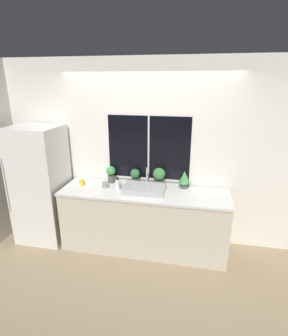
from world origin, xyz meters
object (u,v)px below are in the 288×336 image
object	(u,v)px
potted_plant_far_left	(111,173)
potted_plant_center_right	(159,176)
sink	(144,189)
potted_plant_center_left	(135,175)
mug_yellow	(82,182)
soap_bottle	(118,184)
potted_plant_far_right	(184,178)
mug_grey	(105,185)
refrigerator	(41,185)

from	to	relation	value
potted_plant_far_left	potted_plant_center_right	bearing A→B (deg)	-0.00
sink	potted_plant_center_left	size ratio (longest dim) A/B	2.43
potted_plant_far_left	mug_yellow	distance (m)	0.45
soap_bottle	potted_plant_center_left	bearing A→B (deg)	51.07
potted_plant_far_left	potted_plant_center_right	world-z (taller)	potted_plant_center_right
potted_plant_far_right	mug_grey	bearing A→B (deg)	-169.34
potted_plant_center_left	potted_plant_far_right	xyz separation A→B (m)	(0.73, 0.00, 0.01)
potted_plant_far_left	potted_plant_center_right	xyz separation A→B (m)	(0.73, -0.00, 0.02)
potted_plant_far_right	mug_yellow	bearing A→B (deg)	-172.59
potted_plant_center_left	potted_plant_far_right	bearing A→B (deg)	0.00
soap_bottle	mug_yellow	size ratio (longest dim) A/B	2.13
mug_grey	potted_plant_far_right	bearing A→B (deg)	10.66
soap_bottle	potted_plant_far_right	bearing A→B (deg)	14.86
mug_grey	soap_bottle	bearing A→B (deg)	-9.57
potted_plant_center_left	sink	bearing A→B (deg)	-53.10
soap_bottle	mug_grey	bearing A→B (deg)	170.43
potted_plant_center_left	soap_bottle	world-z (taller)	potted_plant_center_left
mug_yellow	potted_plant_center_right	bearing A→B (deg)	9.77
potted_plant_center_right	potted_plant_far_right	world-z (taller)	potted_plant_center_right
refrigerator	potted_plant_far_left	size ratio (longest dim) A/B	6.89
refrigerator	potted_plant_far_right	xyz separation A→B (m)	(2.13, 0.27, 0.17)
potted_plant_far_left	potted_plant_center_left	bearing A→B (deg)	0.00
sink	mug_yellow	xyz separation A→B (m)	(-0.96, 0.06, -0.00)
sink	soap_bottle	bearing A→B (deg)	179.17
potted_plant_far_right	refrigerator	bearing A→B (deg)	-172.86
potted_plant_center_right	potted_plant_far_right	bearing A→B (deg)	0.00
potted_plant_far_right	potted_plant_center_right	bearing A→B (deg)	-180.00
mug_yellow	refrigerator	bearing A→B (deg)	-173.50
sink	potted_plant_center_right	world-z (taller)	sink
refrigerator	potted_plant_center_left	distance (m)	1.44
refrigerator	mug_yellow	world-z (taller)	refrigerator
potted_plant_center_right	refrigerator	bearing A→B (deg)	-171.41
refrigerator	mug_yellow	distance (m)	0.65
sink	mug_grey	distance (m)	0.59
sink	mug_yellow	distance (m)	0.96
mug_yellow	potted_plant_center_left	bearing A→B (deg)	14.19
potted_plant_far_left	mug_yellow	bearing A→B (deg)	-153.71
potted_plant_center_right	mug_yellow	world-z (taller)	potted_plant_center_right
refrigerator	sink	world-z (taller)	refrigerator
potted_plant_center_left	soap_bottle	distance (m)	0.32
refrigerator	potted_plant_center_right	xyz separation A→B (m)	(1.77, 0.27, 0.18)
potted_plant_center_left	mug_yellow	xyz separation A→B (m)	(-0.77, -0.19, -0.10)
refrigerator	potted_plant_far_right	bearing A→B (deg)	7.14
potted_plant_far_right	soap_bottle	world-z (taller)	potted_plant_far_right
mug_yellow	mug_grey	size ratio (longest dim) A/B	0.93
sink	potted_plant_far_right	xyz separation A→B (m)	(0.54, 0.25, 0.11)
mug_yellow	potted_plant_far_right	bearing A→B (deg)	7.41
soap_bottle	mug_grey	world-z (taller)	soap_bottle
potted_plant_far_right	sink	bearing A→B (deg)	-154.99
sink	potted_plant_far_right	distance (m)	0.60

